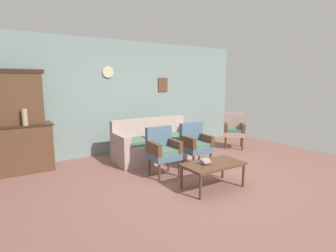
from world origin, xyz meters
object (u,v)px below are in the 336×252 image
at_px(floral_couch, 155,145).
at_px(coffee_table, 213,166).
at_px(vase_on_cabinet, 25,117).
at_px(side_cabinet, 21,148).
at_px(armchair_near_cabinet, 163,149).
at_px(book_stack_on_table, 206,161).
at_px(wingback_chair_by_fireplace, 234,129).
at_px(armchair_near_couch_end, 195,143).

relative_size(floral_couch, coffee_table, 1.86).
bearing_deg(vase_on_cabinet, side_cabinet, 116.70).
xyz_separation_m(floral_couch, armchair_near_cabinet, (-0.41, -1.00, 0.17)).
bearing_deg(floral_couch, side_cabinet, 166.53).
bearing_deg(coffee_table, floral_couch, 88.81).
bearing_deg(book_stack_on_table, wingback_chair_by_fireplace, 34.92).
xyz_separation_m(vase_on_cabinet, armchair_near_cabinet, (2.10, -1.44, -0.59)).
height_order(vase_on_cabinet, armchair_near_couch_end, vase_on_cabinet).
relative_size(side_cabinet, book_stack_on_table, 6.47).
bearing_deg(armchair_near_couch_end, book_stack_on_table, -120.31).
xyz_separation_m(vase_on_cabinet, book_stack_on_table, (2.34, -2.37, -0.62)).
bearing_deg(vase_on_cabinet, coffee_table, -44.21).
height_order(floral_couch, armchair_near_couch_end, same).
xyz_separation_m(armchair_near_cabinet, armchair_near_couch_end, (0.82, 0.06, 0.00)).
xyz_separation_m(vase_on_cabinet, wingback_chair_by_fireplace, (4.79, -0.66, -0.59)).
bearing_deg(armchair_near_cabinet, side_cabinet, 143.47).
bearing_deg(wingback_chair_by_fireplace, side_cabinet, 170.16).
distance_m(armchair_near_cabinet, wingback_chair_by_fireplace, 2.80).
distance_m(coffee_table, book_stack_on_table, 0.16).
distance_m(vase_on_cabinet, wingback_chair_by_fireplace, 4.87).
bearing_deg(side_cabinet, armchair_near_couch_end, -27.50).
xyz_separation_m(armchair_near_cabinet, wingback_chair_by_fireplace, (2.69, 0.78, 0.00)).
xyz_separation_m(armchair_near_cabinet, book_stack_on_table, (0.23, -0.93, -0.04)).
distance_m(armchair_near_cabinet, armchair_near_couch_end, 0.82).
bearing_deg(floral_couch, vase_on_cabinet, 170.18).
xyz_separation_m(armchair_near_couch_end, book_stack_on_table, (-0.58, -0.99, -0.04)).
relative_size(vase_on_cabinet, book_stack_on_table, 1.74).
relative_size(vase_on_cabinet, armchair_near_cabinet, 0.35).
height_order(side_cabinet, armchair_near_cabinet, side_cabinet).
relative_size(side_cabinet, armchair_near_cabinet, 1.28).
distance_m(vase_on_cabinet, floral_couch, 2.66).
height_order(armchair_near_cabinet, wingback_chair_by_fireplace, same).
height_order(floral_couch, book_stack_on_table, floral_couch).
bearing_deg(side_cabinet, coffee_table, -45.30).
relative_size(armchair_near_cabinet, armchair_near_couch_end, 1.00).
height_order(vase_on_cabinet, coffee_table, vase_on_cabinet).
xyz_separation_m(side_cabinet, floral_couch, (2.61, -0.62, -0.14)).
height_order(armchair_near_cabinet, armchair_near_couch_end, same).
xyz_separation_m(side_cabinet, vase_on_cabinet, (0.10, -0.19, 0.62)).
distance_m(side_cabinet, armchair_near_cabinet, 2.74).
relative_size(armchair_near_cabinet, wingback_chair_by_fireplace, 1.00).
relative_size(wingback_chair_by_fireplace, coffee_table, 0.90).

